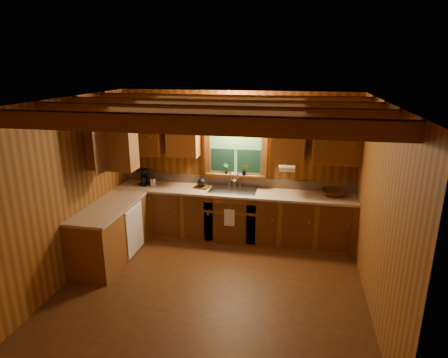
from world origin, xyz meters
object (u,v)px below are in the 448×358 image
coffee_maker (144,177)px  sink (233,193)px  cutting_board (202,187)px  wicker_basket (333,193)px

coffee_maker → sink: bearing=16.2°
coffee_maker → cutting_board: 1.09m
sink → coffee_maker: size_ratio=2.82×
sink → cutting_board: 0.58m
coffee_maker → wicker_basket: (3.37, 0.03, -0.09)m
coffee_maker → wicker_basket: coffee_maker is taller
cutting_board → wicker_basket: bearing=12.2°
cutting_board → sink: bearing=7.8°
coffee_maker → wicker_basket: size_ratio=0.71×
cutting_board → wicker_basket: size_ratio=0.65×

